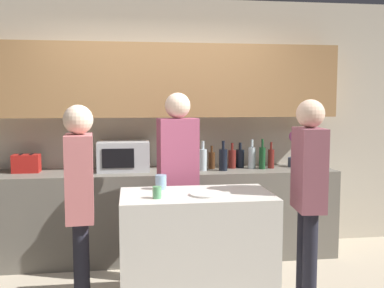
% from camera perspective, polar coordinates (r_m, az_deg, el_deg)
% --- Properties ---
extents(back_wall, '(6.40, 0.40, 2.70)m').
position_cam_1_polar(back_wall, '(4.83, -4.23, 4.53)').
color(back_wall, beige).
rests_on(back_wall, ground_plane).
extents(back_counter, '(3.60, 0.62, 0.91)m').
position_cam_1_polar(back_counter, '(4.71, -3.92, -8.85)').
color(back_counter, '#6B665B').
rests_on(back_counter, ground_plane).
extents(kitchen_island, '(1.14, 0.63, 0.93)m').
position_cam_1_polar(kitchen_island, '(3.53, 0.57, -13.69)').
color(kitchen_island, beige).
rests_on(kitchen_island, ground_plane).
extents(microwave, '(0.52, 0.39, 0.30)m').
position_cam_1_polar(microwave, '(4.65, -8.70, -1.50)').
color(microwave, '#B7BABC').
rests_on(microwave, back_counter).
extents(toaster, '(0.26, 0.16, 0.18)m').
position_cam_1_polar(toaster, '(4.77, -20.30, -2.33)').
color(toaster, '#B21E19').
rests_on(toaster, back_counter).
extents(potted_plant, '(0.14, 0.14, 0.40)m').
position_cam_1_polar(potted_plant, '(4.96, 12.92, -0.57)').
color(potted_plant, '#333D4C').
rests_on(potted_plant, back_counter).
extents(bottle_0, '(0.08, 0.08, 0.30)m').
position_cam_1_polar(bottle_0, '(4.60, 1.39, -1.94)').
color(bottle_0, silver).
rests_on(bottle_0, back_counter).
extents(bottle_1, '(0.07, 0.07, 0.24)m').
position_cam_1_polar(bottle_1, '(4.72, 2.51, -2.03)').
color(bottle_1, '#472814').
rests_on(bottle_1, back_counter).
extents(bottle_2, '(0.09, 0.09, 0.31)m').
position_cam_1_polar(bottle_2, '(4.60, 3.98, -1.94)').
color(bottle_2, black).
rests_on(bottle_2, back_counter).
extents(bottle_3, '(0.08, 0.08, 0.27)m').
position_cam_1_polar(bottle_3, '(4.77, 5.11, -1.85)').
color(bottle_3, maroon).
rests_on(bottle_3, back_counter).
extents(bottle_4, '(0.09, 0.09, 0.27)m').
position_cam_1_polar(bottle_4, '(4.83, 6.13, -1.77)').
color(bottle_4, black).
rests_on(bottle_4, back_counter).
extents(bottle_5, '(0.08, 0.08, 0.31)m').
position_cam_1_polar(bottle_5, '(4.78, 7.61, -1.69)').
color(bottle_5, silver).
rests_on(bottle_5, back_counter).
extents(bottle_6, '(0.07, 0.07, 0.32)m').
position_cam_1_polar(bottle_6, '(4.75, 8.91, -1.70)').
color(bottle_6, '#194723').
rests_on(bottle_6, back_counter).
extents(bottle_7, '(0.07, 0.07, 0.28)m').
position_cam_1_polar(bottle_7, '(4.82, 10.00, -1.79)').
color(bottle_7, maroon).
rests_on(bottle_7, back_counter).
extents(plate_on_island, '(0.26, 0.26, 0.01)m').
position_cam_1_polar(plate_on_island, '(3.35, 1.91, -6.36)').
color(plate_on_island, white).
rests_on(plate_on_island, kitchen_island).
extents(cup_0, '(0.09, 0.09, 0.11)m').
position_cam_1_polar(cup_0, '(3.55, -3.97, -4.85)').
color(cup_0, '#82A9C5').
rests_on(cup_0, kitchen_island).
extents(cup_1, '(0.06, 0.06, 0.09)m').
position_cam_1_polar(cup_1, '(3.24, -4.46, -6.15)').
color(cup_1, '#59A26A').
rests_on(cup_1, kitchen_island).
extents(person_left, '(0.22, 0.36, 1.63)m').
position_cam_1_polar(person_left, '(3.54, 14.58, -5.30)').
color(person_left, black).
rests_on(person_left, ground_plane).
extents(person_center, '(0.36, 0.24, 1.69)m').
position_cam_1_polar(person_center, '(3.94, -1.81, -3.43)').
color(person_center, black).
rests_on(person_center, ground_plane).
extents(person_right, '(0.22, 0.35, 1.60)m').
position_cam_1_polar(person_right, '(3.32, -14.04, -6.47)').
color(person_right, black).
rests_on(person_right, ground_plane).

